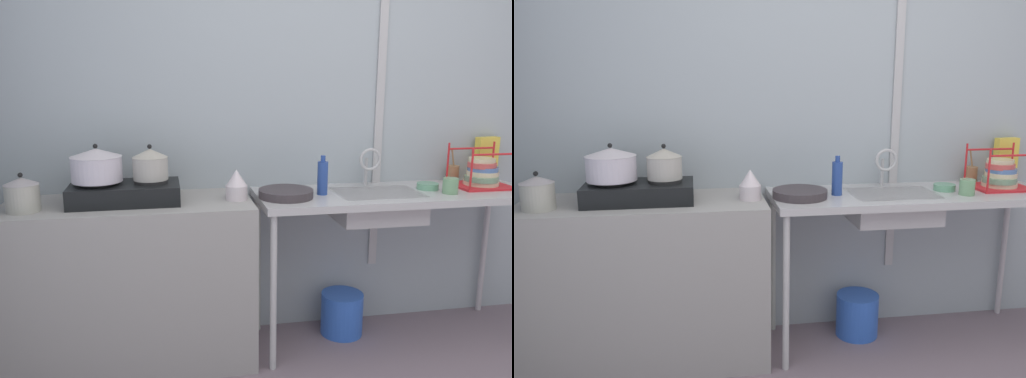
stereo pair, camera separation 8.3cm
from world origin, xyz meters
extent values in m
cube|color=#98A3A7|center=(0.00, 1.67, 1.23)|extent=(4.61, 0.10, 2.46)
cube|color=#ADACAC|center=(0.30, 1.61, 1.35)|extent=(0.05, 0.01, 1.97)
cube|color=gray|center=(-1.17, 1.35, 0.45)|extent=(1.28, 0.53, 0.90)
cube|color=#ADACAC|center=(0.31, 1.35, 0.88)|extent=(1.60, 0.53, 0.04)
cylinder|color=#B3B2B1|center=(-0.44, 1.13, 0.43)|extent=(0.04, 0.04, 0.86)
cylinder|color=#A9AFA5|center=(-0.44, 1.58, 0.43)|extent=(0.04, 0.04, 0.86)
cylinder|color=#ADA7AA|center=(1.07, 1.58, 0.43)|extent=(0.04, 0.04, 0.86)
cube|color=black|center=(-1.18, 1.35, 0.95)|extent=(0.56, 0.31, 0.10)
cylinder|color=black|center=(-1.32, 1.35, 1.01)|extent=(0.17, 0.17, 0.02)
cylinder|color=black|center=(-1.05, 1.35, 1.01)|extent=(0.17, 0.17, 0.02)
cylinder|color=silver|center=(-1.32, 1.35, 1.08)|extent=(0.25, 0.25, 0.13)
cone|color=beige|center=(-1.32, 1.35, 1.17)|extent=(0.26, 0.26, 0.04)
sphere|color=black|center=(-1.32, 1.35, 1.20)|extent=(0.02, 0.02, 0.02)
cylinder|color=#A6A298|center=(-1.05, 1.35, 1.08)|extent=(0.18, 0.18, 0.12)
cone|color=#A9A192|center=(-1.05, 1.35, 1.16)|extent=(0.18, 0.18, 0.04)
sphere|color=black|center=(-1.05, 1.35, 1.19)|extent=(0.02, 0.02, 0.02)
cylinder|color=#A3A193|center=(-1.66, 1.26, 0.97)|extent=(0.16, 0.16, 0.13)
cone|color=#9E9594|center=(-1.66, 1.26, 1.05)|extent=(0.17, 0.17, 0.03)
sphere|color=black|center=(-1.66, 1.26, 1.08)|extent=(0.02, 0.02, 0.02)
cylinder|color=beige|center=(-0.61, 1.32, 0.94)|extent=(0.12, 0.12, 0.08)
cone|color=beige|center=(-0.61, 1.32, 1.02)|extent=(0.11, 0.11, 0.08)
cube|color=#ADACAC|center=(0.20, 1.35, 0.82)|extent=(0.48, 0.34, 0.16)
cylinder|color=#ADACAC|center=(0.21, 1.55, 0.98)|extent=(0.02, 0.02, 0.16)
torus|color=#ADACAC|center=(0.21, 1.49, 1.07)|extent=(0.13, 0.02, 0.13)
cylinder|color=#373033|center=(-0.34, 1.32, 0.92)|extent=(0.30, 0.30, 0.04)
cylinder|color=red|center=(0.72, 1.26, 1.03)|extent=(0.01, 0.01, 0.25)
cylinder|color=red|center=(0.72, 1.50, 1.03)|extent=(0.01, 0.01, 0.25)
cylinder|color=red|center=(1.02, 1.50, 1.03)|extent=(0.01, 0.01, 0.25)
cylinder|color=red|center=(0.87, 1.26, 1.11)|extent=(0.30, 0.01, 0.01)
cylinder|color=red|center=(0.87, 1.50, 1.11)|extent=(0.30, 0.01, 0.01)
cube|color=red|center=(0.87, 1.38, 0.91)|extent=(0.32, 0.27, 0.01)
cylinder|color=beige|center=(0.87, 1.38, 0.93)|extent=(0.20, 0.20, 0.03)
cylinder|color=gray|center=(0.86, 1.37, 0.95)|extent=(0.19, 0.19, 0.03)
cylinder|color=beige|center=(0.87, 1.38, 0.98)|extent=(0.18, 0.18, 0.03)
cylinder|color=#4E71A9|center=(0.87, 1.38, 1.01)|extent=(0.17, 0.17, 0.03)
cylinder|color=#C64B47|center=(0.86, 1.38, 1.03)|extent=(0.16, 0.16, 0.03)
cylinder|color=beige|center=(0.87, 1.39, 1.06)|extent=(0.15, 0.15, 0.03)
cylinder|color=#6B976B|center=(0.59, 1.25, 0.95)|extent=(0.08, 0.08, 0.09)
cylinder|color=#629B77|center=(0.52, 1.37, 0.92)|extent=(0.12, 0.12, 0.04)
cylinder|color=navy|center=(-0.12, 1.35, 0.99)|extent=(0.06, 0.06, 0.18)
cylinder|color=navy|center=(-0.12, 1.35, 1.10)|extent=(0.03, 0.03, 0.03)
cube|color=yellow|center=(1.02, 1.57, 1.04)|extent=(0.15, 0.07, 0.27)
cylinder|color=#976F49|center=(0.79, 1.56, 0.95)|extent=(0.07, 0.07, 0.10)
cylinder|color=olive|center=(0.79, 1.56, 1.01)|extent=(0.04, 0.02, 0.17)
cylinder|color=blue|center=(0.05, 1.44, 0.13)|extent=(0.25, 0.25, 0.26)
camera|label=1|loc=(-0.98, -1.31, 1.55)|focal=36.06mm
camera|label=2|loc=(-0.90, -1.33, 1.55)|focal=36.06mm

